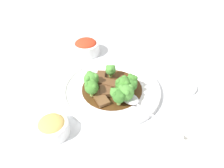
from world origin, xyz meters
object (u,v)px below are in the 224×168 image
(side_bowl_appetizer, at_px, (52,127))
(sauce_dish, at_px, (184,87))
(broccoli_floret_2, at_px, (132,80))
(broccoli_floret_5, at_px, (131,85))
(broccoli_floret_7, at_px, (92,87))
(beef_strip_0, at_px, (125,81))
(beef_strip_2, at_px, (101,76))
(broccoli_floret_3, at_px, (126,92))
(main_plate, at_px, (112,90))
(beef_strip_3, at_px, (101,98))
(broccoli_floret_4, at_px, (123,84))
(broccoli_floret_1, at_px, (119,96))
(broccoli_floret_8, at_px, (91,79))
(beef_strip_4, at_px, (106,90))
(broccoli_floret_6, at_px, (111,70))
(side_bowl_kimchi, at_px, (86,47))
(broccoli_floret_0, at_px, (115,93))
(beef_strip_1, at_px, (109,83))
(serving_spoon, at_px, (134,102))

(side_bowl_appetizer, height_order, sauce_dish, side_bowl_appetizer)
(broccoli_floret_2, xyz_separation_m, broccoli_floret_5, (-0.01, 0.02, -0.00))
(broccoli_floret_5, relative_size, sauce_dish, 0.57)
(broccoli_floret_7, bearing_deg, beef_strip_0, -122.49)
(beef_strip_2, bearing_deg, broccoli_floret_3, 151.59)
(main_plate, xyz_separation_m, broccoli_floret_5, (-0.06, -0.01, 0.04))
(beef_strip_3, distance_m, broccoli_floret_4, 0.08)
(broccoli_floret_1, relative_size, broccoli_floret_8, 0.96)
(beef_strip_3, height_order, broccoli_floret_4, broccoli_floret_4)
(beef_strip_4, xyz_separation_m, broccoli_floret_2, (-0.06, -0.06, 0.02))
(broccoli_floret_1, bearing_deg, main_plate, -47.72)
(beef_strip_2, distance_m, beef_strip_3, 0.11)
(beef_strip_0, xyz_separation_m, sauce_dish, (-0.18, -0.08, -0.02))
(main_plate, distance_m, broccoli_floret_2, 0.07)
(broccoli_floret_3, distance_m, broccoli_floret_4, 0.04)
(broccoli_floret_8, bearing_deg, beef_strip_3, 143.81)
(broccoli_floret_6, bearing_deg, side_bowl_kimchi, -33.97)
(beef_strip_0, height_order, sauce_dish, beef_strip_0)
(broccoli_floret_2, xyz_separation_m, side_bowl_kimchi, (0.26, -0.13, -0.02))
(beef_strip_2, xyz_separation_m, broccoli_floret_1, (-0.11, 0.09, 0.03))
(broccoli_floret_0, xyz_separation_m, side_bowl_appetizer, (0.10, 0.17, -0.02))
(side_bowl_appetizer, bearing_deg, side_bowl_kimchi, -71.02)
(beef_strip_3, bearing_deg, beef_strip_4, -87.44)
(side_bowl_kimchi, relative_size, sauce_dish, 1.29)
(beef_strip_4, distance_m, broccoli_floret_1, 0.07)
(sauce_dish, bearing_deg, side_bowl_kimchi, -5.46)
(beef_strip_3, xyz_separation_m, broccoli_floret_8, (0.06, -0.04, 0.02))
(broccoli_floret_1, height_order, side_bowl_kimchi, broccoli_floret_1)
(broccoli_floret_4, bearing_deg, main_plate, -7.44)
(main_plate, relative_size, broccoli_floret_5, 6.70)
(beef_strip_3, height_order, side_bowl_appetizer, side_bowl_appetizer)
(beef_strip_1, bearing_deg, beef_strip_3, 96.64)
(beef_strip_4, bearing_deg, side_bowl_kimchi, -45.08)
(broccoli_floret_1, bearing_deg, broccoli_floret_4, -77.97)
(main_plate, xyz_separation_m, beef_strip_0, (-0.03, -0.04, 0.01))
(broccoli_floret_3, bearing_deg, beef_strip_2, -28.41)
(beef_strip_3, height_order, broccoli_floret_1, broccoli_floret_1)
(main_plate, bearing_deg, side_bowl_appetizer, 72.61)
(beef_strip_2, relative_size, broccoli_floret_6, 1.29)
(side_bowl_kimchi, bearing_deg, beef_strip_0, 152.25)
(sauce_dish, bearing_deg, broccoli_floret_4, 37.78)
(broccoli_floret_4, xyz_separation_m, broccoli_floret_6, (0.07, -0.05, -0.01))
(broccoli_floret_8, height_order, serving_spoon, broccoli_floret_8)
(broccoli_floret_6, height_order, broccoli_floret_8, broccoli_floret_8)
(broccoli_floret_5, xyz_separation_m, broccoli_floret_6, (0.09, -0.04, -0.00))
(beef_strip_1, distance_m, beef_strip_4, 0.03)
(beef_strip_3, distance_m, beef_strip_4, 0.04)
(beef_strip_1, distance_m, broccoli_floret_5, 0.08)
(main_plate, relative_size, sauce_dish, 3.81)
(beef_strip_4, relative_size, broccoli_floret_4, 1.04)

